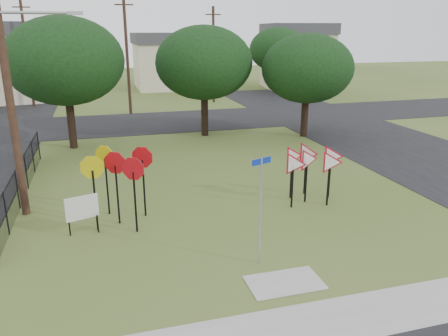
% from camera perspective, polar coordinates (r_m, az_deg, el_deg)
% --- Properties ---
extents(ground, '(140.00, 140.00, 0.00)m').
position_cam_1_polar(ground, '(14.11, 3.99, -9.73)').
color(ground, '#425720').
extents(sidewalk, '(30.00, 1.60, 0.02)m').
position_cam_1_polar(sidewalk, '(10.85, 11.95, -19.33)').
color(sidewalk, gray).
rests_on(sidewalk, ground).
extents(street_right, '(8.00, 50.00, 0.02)m').
position_cam_1_polar(street_right, '(27.98, 20.44, 3.11)').
color(street_right, black).
rests_on(street_right, ground).
extents(street_far, '(60.00, 8.00, 0.02)m').
position_cam_1_polar(street_far, '(32.70, -8.01, 6.01)').
color(street_far, black).
rests_on(street_far, ground).
extents(curb_pad, '(2.00, 1.20, 0.02)m').
position_cam_1_polar(curb_pad, '(12.17, 7.93, -14.60)').
color(curb_pad, gray).
rests_on(curb_pad, ground).
extents(street_name_sign, '(0.62, 0.25, 3.17)m').
position_cam_1_polar(street_name_sign, '(12.21, 4.77, -4.87)').
color(street_name_sign, '#A1A3AA').
rests_on(street_name_sign, ground).
extents(stop_sign_cluster, '(2.45, 2.27, 2.61)m').
position_cam_1_polar(stop_sign_cluster, '(15.20, -13.66, -0.29)').
color(stop_sign_cluster, black).
rests_on(stop_sign_cluster, ground).
extents(yield_sign_cluster, '(2.78, 1.85, 2.22)m').
position_cam_1_polar(yield_sign_cluster, '(17.17, 11.16, 0.92)').
color(yield_sign_cluster, black).
rests_on(yield_sign_cluster, ground).
extents(info_board, '(1.04, 0.36, 1.34)m').
position_cam_1_polar(info_board, '(15.01, -18.05, -5.09)').
color(info_board, black).
rests_on(info_board, ground).
extents(utility_pole_main, '(3.55, 0.33, 10.00)m').
position_cam_1_polar(utility_pole_main, '(16.55, -26.45, 11.46)').
color(utility_pole_main, '#40291D').
rests_on(utility_pole_main, ground).
extents(far_pole_a, '(1.40, 0.24, 9.00)m').
position_cam_1_polar(far_pole_a, '(35.88, -12.54, 14.18)').
color(far_pole_a, '#40291D').
rests_on(far_pole_a, ground).
extents(far_pole_b, '(1.40, 0.24, 8.50)m').
position_cam_1_polar(far_pole_b, '(41.14, -1.38, 14.61)').
color(far_pole_b, '#40291D').
rests_on(far_pole_b, ground).
extents(far_pole_c, '(1.40, 0.24, 9.00)m').
position_cam_1_polar(far_pole_c, '(42.18, -24.33, 13.53)').
color(far_pole_c, '#40291D').
rests_on(far_pole_c, ground).
extents(fence_run, '(0.05, 11.55, 1.50)m').
position_cam_1_polar(fence_run, '(19.15, -24.89, -1.36)').
color(fence_run, black).
rests_on(fence_run, ground).
extents(house_mid, '(8.40, 8.40, 6.20)m').
position_cam_1_polar(house_mid, '(52.53, -6.96, 13.81)').
color(house_mid, beige).
rests_on(house_mid, ground).
extents(house_right, '(8.30, 8.30, 7.20)m').
position_cam_1_polar(house_right, '(52.81, 9.42, 14.27)').
color(house_right, beige).
rests_on(house_right, ground).
extents(tree_near_left, '(6.40, 6.40, 7.27)m').
position_cam_1_polar(tree_near_left, '(25.86, -20.08, 12.98)').
color(tree_near_left, black).
rests_on(tree_near_left, ground).
extents(tree_near_mid, '(6.00, 6.00, 6.80)m').
position_cam_1_polar(tree_near_mid, '(27.57, -2.64, 13.55)').
color(tree_near_mid, black).
rests_on(tree_near_mid, ground).
extents(tree_near_right, '(5.60, 5.60, 6.33)m').
position_cam_1_polar(tree_near_right, '(27.76, 10.82, 12.64)').
color(tree_near_right, black).
rests_on(tree_near_right, ground).
extents(tree_far_right, '(6.00, 6.00, 6.80)m').
position_cam_1_polar(tree_far_right, '(47.50, 7.06, 15.11)').
color(tree_far_right, black).
rests_on(tree_far_right, ground).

